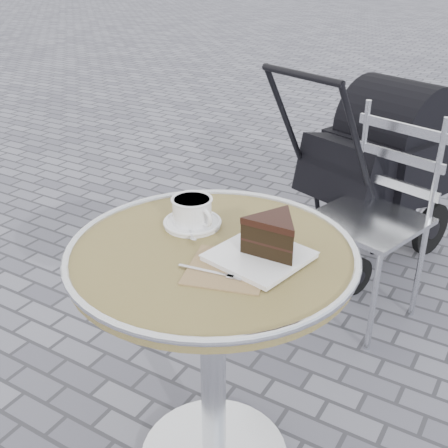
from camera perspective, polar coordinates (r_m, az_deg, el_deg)
The scene contains 5 objects.
cafe_table at distance 1.46m, azimuth -1.17°, elevation -8.26°, with size 0.72×0.72×0.74m.
cappuccino_set at distance 1.47m, azimuth -3.22°, elevation 1.06°, with size 0.15×0.17×0.08m.
cake_plate_set at distance 1.31m, azimuth 4.62°, elevation -1.65°, with size 0.29×0.32×0.11m.
bistro_chair at distance 2.27m, azimuth 15.95°, elevation 3.02°, with size 0.47×0.47×0.85m.
baby_stroller at distance 2.75m, azimuth 15.34°, elevation 5.28°, with size 0.70×1.02×0.97m.
Camera 1 is at (0.64, -1.01, 1.41)m, focal length 45.00 mm.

